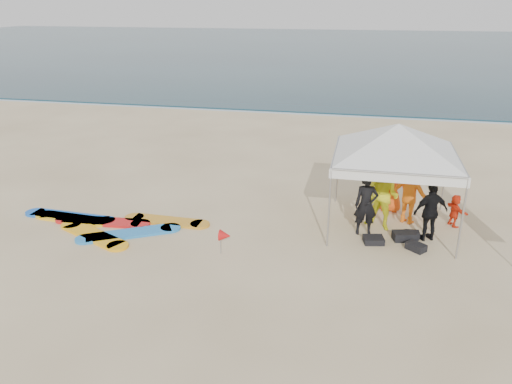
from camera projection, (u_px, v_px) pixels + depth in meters
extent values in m
plane|color=beige|center=(230.00, 285.00, 10.87)|extent=(120.00, 120.00, 0.00)
cube|color=#0C2633|center=(351.00, 47.00, 65.52)|extent=(160.00, 84.00, 0.08)
cube|color=silver|center=(317.00, 113.00, 27.45)|extent=(160.00, 1.20, 0.01)
imported|color=black|center=(366.00, 205.00, 12.98)|extent=(0.66, 0.49, 1.66)
imported|color=#F5F622|center=(382.00, 196.00, 13.27)|extent=(1.13, 1.04, 1.87)
imported|color=orange|center=(411.00, 191.00, 13.65)|extent=(1.36, 1.15, 1.82)
imported|color=black|center=(431.00, 212.00, 12.67)|extent=(1.00, 0.72, 1.57)
imported|color=#F25515|center=(392.00, 184.00, 14.42)|extent=(0.84, 0.57, 1.69)
imported|color=red|center=(455.00, 210.00, 13.58)|extent=(0.62, 0.87, 0.91)
cylinder|color=#A5A5A8|center=(338.00, 170.00, 15.04)|extent=(0.05, 0.05, 2.06)
cylinder|color=#A5A5A8|center=(445.00, 177.00, 14.42)|extent=(0.05, 0.05, 2.06)
cylinder|color=#A5A5A8|center=(329.00, 209.00, 12.23)|extent=(0.05, 0.05, 2.06)
cylinder|color=#A5A5A8|center=(462.00, 220.00, 11.61)|extent=(0.05, 0.05, 2.06)
cube|color=white|center=(398.00, 178.00, 11.60)|extent=(3.18, 0.02, 0.24)
cube|color=white|center=(393.00, 144.00, 14.41)|extent=(3.18, 0.02, 0.24)
cube|color=white|center=(336.00, 155.00, 13.31)|extent=(0.02, 3.18, 0.24)
cube|color=white|center=(458.00, 163.00, 12.69)|extent=(0.02, 3.18, 0.24)
pyramid|color=white|center=(399.00, 124.00, 12.66)|extent=(4.36, 4.36, 0.82)
cylinder|color=#A5A5A8|center=(221.00, 242.00, 12.12)|extent=(0.02, 0.02, 0.60)
cone|color=red|center=(225.00, 236.00, 12.03)|extent=(0.28, 0.28, 0.28)
cube|color=black|center=(404.00, 236.00, 12.88)|extent=(0.63, 0.48, 0.22)
cube|color=black|center=(416.00, 247.00, 12.36)|extent=(0.54, 0.53, 0.18)
cube|color=black|center=(373.00, 240.00, 12.74)|extent=(0.57, 0.49, 0.16)
cube|color=black|center=(412.00, 235.00, 12.97)|extent=(0.38, 0.29, 0.20)
cube|color=blue|center=(70.00, 217.00, 14.22)|extent=(2.32, 0.64, 0.07)
cube|color=yellow|center=(72.00, 219.00, 14.10)|extent=(1.84, 0.66, 0.07)
cube|color=red|center=(103.00, 222.00, 13.90)|extent=(2.25, 0.71, 0.07)
cube|color=#267DCB|center=(129.00, 234.00, 13.19)|extent=(2.17, 1.58, 0.07)
cube|color=orange|center=(167.00, 221.00, 13.94)|extent=(1.98, 0.58, 0.07)
cube|color=#FFAF15|center=(93.00, 235.00, 13.10)|extent=(2.07, 1.36, 0.07)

